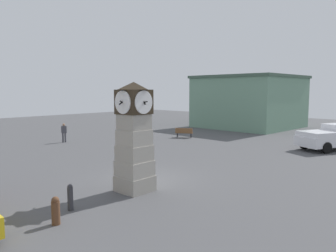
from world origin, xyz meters
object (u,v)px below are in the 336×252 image
at_px(bollard_near_tower, 56,210).
at_px(bollard_mid_row, 70,197).
at_px(clock_tower, 134,139).
at_px(bench, 184,132).
at_px(pickup_truck, 331,137).
at_px(pedestrian_by_cars, 64,132).

bearing_deg(bollard_near_tower, bollard_mid_row, 128.19).
height_order(clock_tower, bollard_near_tower, clock_tower).
relative_size(bollard_near_tower, bench, 0.57).
distance_m(clock_tower, bench, 16.59).
xyz_separation_m(pickup_truck, bench, (-11.98, -2.53, -0.41)).
xyz_separation_m(bollard_mid_row, pedestrian_by_cars, (-14.48, 8.11, 0.42)).
bearing_deg(pedestrian_by_cars, clock_tower, -18.99).
xyz_separation_m(clock_tower, bench, (-8.79, 13.96, -1.74)).
bearing_deg(pedestrian_by_cars, bench, 57.71).
bearing_deg(pickup_truck, pedestrian_by_cars, -146.89).
relative_size(pickup_truck, pedestrian_by_cars, 3.46).
height_order(bollard_near_tower, bollard_mid_row, bollard_mid_row).
relative_size(clock_tower, bench, 2.86).
relative_size(bench, pedestrian_by_cars, 1.03).
xyz_separation_m(clock_tower, pickup_truck, (3.19, 16.49, -1.34)).
bearing_deg(bollard_near_tower, bench, 117.94).
height_order(bench, pedestrian_by_cars, pedestrian_by_cars).
height_order(bollard_mid_row, bench, bollard_mid_row).
xyz_separation_m(clock_tower, bollard_mid_row, (0.02, -3.13, -1.77)).
height_order(clock_tower, bench, clock_tower).
bearing_deg(clock_tower, bench, 122.21).
bearing_deg(pedestrian_by_cars, bollard_mid_row, -29.26).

